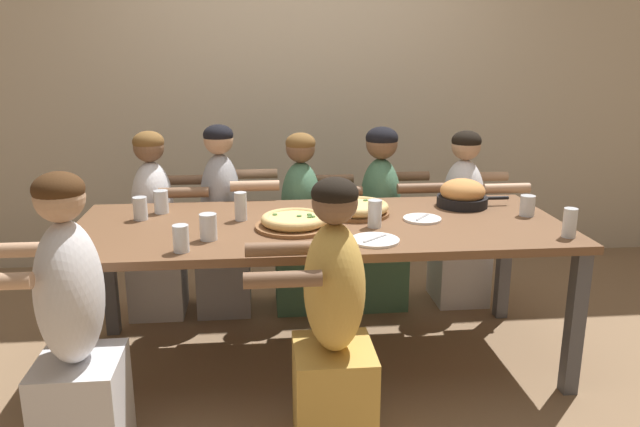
{
  "coord_description": "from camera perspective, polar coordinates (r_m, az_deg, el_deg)",
  "views": [
    {
      "loc": [
        -0.3,
        -2.96,
        1.61
      ],
      "look_at": [
        0.0,
        0.0,
        0.8
      ],
      "focal_mm": 35.0,
      "sensor_mm": 36.0,
      "label": 1
    }
  ],
  "objects": [
    {
      "name": "ground_plane",
      "position": [
        3.38,
        0.0,
        -13.19
      ],
      "size": [
        18.0,
        18.0,
        0.0
      ],
      "primitive_type": "plane",
      "color": "#896B4C",
      "rests_on": "ground"
    },
    {
      "name": "restaurant_back_panel",
      "position": [
        4.61,
        -2.1,
        15.12
      ],
      "size": [
        10.0,
        0.06,
        3.2
      ],
      "primitive_type": "cube",
      "color": "beige",
      "rests_on": "ground"
    },
    {
      "name": "dining_table",
      "position": [
        3.12,
        0.0,
        -2.09
      ],
      "size": [
        2.42,
        0.98,
        0.75
      ],
      "color": "brown",
      "rests_on": "ground"
    },
    {
      "name": "pizza_board_main",
      "position": [
        3.01,
        -2.38,
        -0.73
      ],
      "size": [
        0.38,
        0.38,
        0.07
      ],
      "color": "brown",
      "rests_on": "dining_table"
    },
    {
      "name": "pizza_board_second",
      "position": [
        3.24,
        3.43,
        0.47
      ],
      "size": [
        0.33,
        0.33,
        0.07
      ],
      "color": "brown",
      "rests_on": "dining_table"
    },
    {
      "name": "skillet_bowl",
      "position": [
        3.49,
        12.9,
        1.7
      ],
      "size": [
        0.4,
        0.28,
        0.15
      ],
      "color": "black",
      "rests_on": "dining_table"
    },
    {
      "name": "empty_plate_a",
      "position": [
        2.82,
        5.06,
        -2.44
      ],
      "size": [
        0.22,
        0.22,
        0.02
      ],
      "color": "white",
      "rests_on": "dining_table"
    },
    {
      "name": "empty_plate_b",
      "position": [
        3.19,
        9.33,
        -0.48
      ],
      "size": [
        0.19,
        0.19,
        0.02
      ],
      "color": "white",
      "rests_on": "dining_table"
    },
    {
      "name": "drinking_glass_a",
      "position": [
        3.03,
        5.02,
        -0.17
      ],
      "size": [
        0.07,
        0.07,
        0.13
      ],
      "color": "silver",
      "rests_on": "dining_table"
    },
    {
      "name": "drinking_glass_b",
      "position": [
        3.16,
        -7.26,
        0.66
      ],
      "size": [
        0.06,
        0.06,
        0.14
      ],
      "color": "silver",
      "rests_on": "dining_table"
    },
    {
      "name": "drinking_glass_c",
      "position": [
        3.39,
        18.42,
        0.57
      ],
      "size": [
        0.08,
        0.08,
        0.11
      ],
      "color": "silver",
      "rests_on": "dining_table"
    },
    {
      "name": "drinking_glass_d",
      "position": [
        3.38,
        -14.32,
        1.05
      ],
      "size": [
        0.07,
        0.07,
        0.12
      ],
      "color": "silver",
      "rests_on": "dining_table"
    },
    {
      "name": "drinking_glass_e",
      "position": [
        2.73,
        -12.59,
        -2.41
      ],
      "size": [
        0.07,
        0.07,
        0.12
      ],
      "color": "silver",
      "rests_on": "dining_table"
    },
    {
      "name": "drinking_glass_f",
      "position": [
        3.08,
        21.86,
        -0.91
      ],
      "size": [
        0.06,
        0.06,
        0.14
      ],
      "color": "silver",
      "rests_on": "dining_table"
    },
    {
      "name": "drinking_glass_g",
      "position": [
        3.28,
        -16.11,
        0.34
      ],
      "size": [
        0.07,
        0.07,
        0.12
      ],
      "color": "silver",
      "rests_on": "dining_table"
    },
    {
      "name": "drinking_glass_h",
      "position": [
        2.87,
        -10.18,
        -1.21
      ],
      "size": [
        0.08,
        0.08,
        0.12
      ],
      "color": "silver",
      "rests_on": "dining_table"
    },
    {
      "name": "diner_far_center",
      "position": [
        3.84,
        -1.67,
        -1.58
      ],
      "size": [
        0.51,
        0.4,
        1.1
      ],
      "rotation": [
        0.0,
        0.0,
        -1.57
      ],
      "color": "#477556",
      "rests_on": "ground"
    },
    {
      "name": "diner_near_center",
      "position": [
        2.52,
        1.19,
        -10.64
      ],
      "size": [
        0.51,
        0.4,
        1.13
      ],
      "rotation": [
        0.0,
        0.0,
        1.57
      ],
      "color": "gold",
      "rests_on": "ground"
    },
    {
      "name": "diner_far_right",
      "position": [
        4.04,
        12.84,
        -1.12
      ],
      "size": [
        0.51,
        0.4,
        1.1
      ],
      "rotation": [
        0.0,
        0.0,
        -1.57
      ],
      "color": "silver",
      "rests_on": "ground"
    },
    {
      "name": "diner_far_midright",
      "position": [
        3.9,
        5.53,
        -1.06
      ],
      "size": [
        0.51,
        0.4,
        1.13
      ],
      "rotation": [
        0.0,
        0.0,
        -1.57
      ],
      "color": "#477556",
      "rests_on": "ground"
    },
    {
      "name": "diner_far_left",
      "position": [
        3.88,
        -14.8,
        -1.75
      ],
      "size": [
        0.51,
        0.4,
        1.13
      ],
      "rotation": [
        0.0,
        0.0,
        -1.57
      ],
      "color": "silver",
      "rests_on": "ground"
    },
    {
      "name": "diner_far_midleft",
      "position": [
        3.84,
        -8.87,
        -1.41
      ],
      "size": [
        0.51,
        0.4,
        1.16
      ],
      "rotation": [
        0.0,
        0.0,
        -1.57
      ],
      "color": "#99999E",
      "rests_on": "ground"
    },
    {
      "name": "diner_near_left",
      "position": [
        2.6,
        -21.57,
        -10.43
      ],
      "size": [
        0.51,
        0.4,
        1.17
      ],
      "rotation": [
        0.0,
        0.0,
        1.57
      ],
      "color": "silver",
      "rests_on": "ground"
    }
  ]
}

